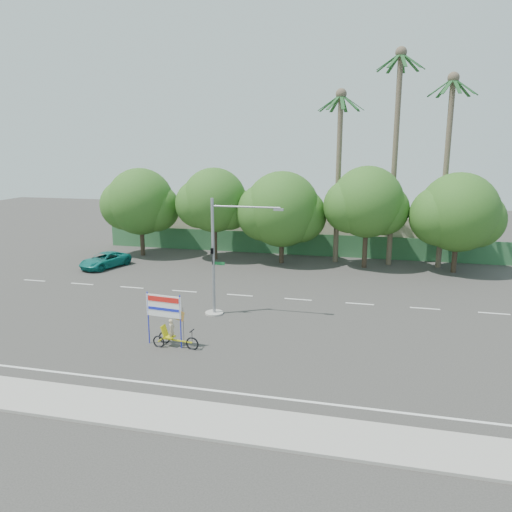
# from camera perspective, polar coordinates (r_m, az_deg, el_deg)

# --- Properties ---
(ground) EXTENTS (120.00, 120.00, 0.00)m
(ground) POSITION_cam_1_polar(r_m,az_deg,el_deg) (26.21, -2.28, -9.84)
(ground) COLOR #33302D
(ground) RESTS_ON ground
(sidewalk_near) EXTENTS (50.00, 2.40, 0.12)m
(sidewalk_near) POSITION_cam_1_polar(r_m,az_deg,el_deg) (19.82, -8.46, -17.70)
(sidewalk_near) COLOR gray
(sidewalk_near) RESTS_ON ground
(fence) EXTENTS (38.00, 0.08, 2.00)m
(fence) POSITION_cam_1_polar(r_m,az_deg,el_deg) (46.16, 4.95, 1.35)
(fence) COLOR #336B3D
(fence) RESTS_ON ground
(building_left) EXTENTS (12.00, 8.00, 4.00)m
(building_left) POSITION_cam_1_polar(r_m,az_deg,el_deg) (52.63, -5.13, 3.86)
(building_left) COLOR beige
(building_left) RESTS_ON ground
(building_right) EXTENTS (14.00, 8.00, 3.60)m
(building_right) POSITION_cam_1_polar(r_m,az_deg,el_deg) (49.98, 14.87, 2.78)
(building_right) COLOR beige
(building_right) RESTS_ON ground
(tree_far_left) EXTENTS (7.14, 6.00, 7.96)m
(tree_far_left) POSITION_cam_1_polar(r_m,az_deg,el_deg) (46.48, -13.12, 5.85)
(tree_far_left) COLOR #473828
(tree_far_left) RESTS_ON ground
(tree_left) EXTENTS (6.66, 5.60, 8.07)m
(tree_left) POSITION_cam_1_polar(r_m,az_deg,el_deg) (43.77, -4.85, 6.12)
(tree_left) COLOR #473828
(tree_left) RESTS_ON ground
(tree_center) EXTENTS (7.62, 6.40, 7.85)m
(tree_center) POSITION_cam_1_polar(r_m,az_deg,el_deg) (42.36, 2.91, 5.12)
(tree_center) COLOR #473828
(tree_center) RESTS_ON ground
(tree_right) EXTENTS (6.90, 5.80, 8.36)m
(tree_right) POSITION_cam_1_polar(r_m,az_deg,el_deg) (41.57, 12.51, 5.76)
(tree_right) COLOR #473828
(tree_right) RESTS_ON ground
(tree_far_right) EXTENTS (7.38, 6.20, 7.94)m
(tree_far_right) POSITION_cam_1_polar(r_m,az_deg,el_deg) (42.11, 22.05, 4.41)
(tree_far_right) COLOR #473828
(tree_far_right) RESTS_ON ground
(palm_tall) EXTENTS (3.73, 3.79, 17.45)m
(palm_tall) POSITION_cam_1_polar(r_m,az_deg,el_deg) (42.80, 15.70, 12.81)
(palm_tall) COLOR #70604C
(palm_tall) RESTS_ON ground
(palm_mid) EXTENTS (3.73, 3.79, 15.45)m
(palm_mid) POSITION_cam_1_polar(r_m,az_deg,el_deg) (43.12, 21.03, 11.02)
(palm_mid) COLOR #70604C
(palm_mid) RESTS_ON ground
(palm_short) EXTENTS (3.73, 3.79, 14.45)m
(palm_short) POSITION_cam_1_polar(r_m,az_deg,el_deg) (42.91, 9.46, 10.95)
(palm_short) COLOR #70604C
(palm_short) RESTS_ON ground
(traffic_signal) EXTENTS (4.72, 1.10, 7.00)m
(traffic_signal) POSITION_cam_1_polar(r_m,az_deg,el_deg) (29.53, -4.34, -1.30)
(traffic_signal) COLOR gray
(traffic_signal) RESTS_ON ground
(trike_billboard) EXTENTS (2.85, 0.78, 2.81)m
(trike_billboard) POSITION_cam_1_polar(r_m,az_deg,el_deg) (25.70, -9.89, -7.79)
(trike_billboard) COLOR black
(trike_billboard) RESTS_ON ground
(pickup_truck) EXTENTS (3.34, 4.87, 1.24)m
(pickup_truck) POSITION_cam_1_polar(r_m,az_deg,el_deg) (43.20, -16.89, -0.46)
(pickup_truck) COLOR #10766D
(pickup_truck) RESTS_ON ground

